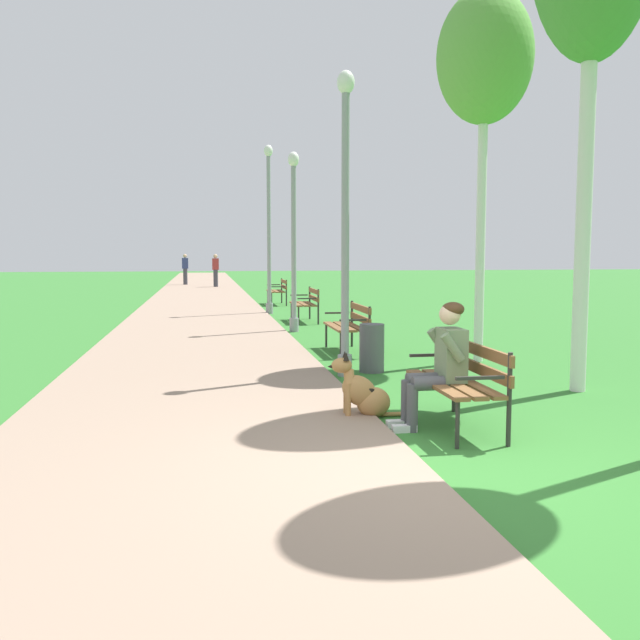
# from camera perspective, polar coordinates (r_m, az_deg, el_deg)

# --- Properties ---
(ground_plane) EXTENTS (120.00, 120.00, 0.00)m
(ground_plane) POSITION_cam_1_polar(r_m,az_deg,el_deg) (5.70, 11.14, -12.23)
(ground_plane) COLOR #33752D
(paved_path) EXTENTS (3.74, 60.00, 0.04)m
(paved_path) POSITION_cam_1_polar(r_m,az_deg,el_deg) (29.12, -9.72, 2.13)
(paved_path) COLOR gray
(paved_path) RESTS_ON ground
(park_bench_near) EXTENTS (0.55, 1.50, 0.85)m
(park_bench_near) POSITION_cam_1_polar(r_m,az_deg,el_deg) (6.97, 11.58, -4.61)
(park_bench_near) COLOR brown
(park_bench_near) RESTS_ON ground
(park_bench_mid) EXTENTS (0.55, 1.50, 0.85)m
(park_bench_mid) POSITION_cam_1_polar(r_m,az_deg,el_deg) (12.03, 2.49, -0.25)
(park_bench_mid) COLOR brown
(park_bench_mid) RESTS_ON ground
(park_bench_far) EXTENTS (0.55, 1.50, 0.85)m
(park_bench_far) POSITION_cam_1_polar(r_m,az_deg,el_deg) (17.32, -1.11, 1.54)
(park_bench_far) COLOR brown
(park_bench_far) RESTS_ON ground
(park_bench_furthest) EXTENTS (0.55, 1.50, 0.85)m
(park_bench_furthest) POSITION_cam_1_polar(r_m,az_deg,el_deg) (23.08, -3.43, 2.54)
(park_bench_furthest) COLOR brown
(park_bench_furthest) RESTS_ON ground
(person_seated_on_near_bench) EXTENTS (0.74, 0.49, 1.25)m
(person_seated_on_near_bench) POSITION_cam_1_polar(r_m,az_deg,el_deg) (6.91, 9.88, -3.26)
(person_seated_on_near_bench) COLOR #4C4C51
(person_seated_on_near_bench) RESTS_ON ground
(dog_shepherd) EXTENTS (0.83, 0.29, 0.71)m
(dog_shepherd) POSITION_cam_1_polar(r_m,az_deg,el_deg) (7.33, 3.61, -6.02)
(dog_shepherd) COLOR #B27F47
(dog_shepherd) RESTS_ON ground
(lamp_post_near) EXTENTS (0.24, 0.24, 4.18)m
(lamp_post_near) POSITION_cam_1_polar(r_m,az_deg,el_deg) (9.65, 2.10, 8.15)
(lamp_post_near) COLOR gray
(lamp_post_near) RESTS_ON ground
(lamp_post_mid) EXTENTS (0.24, 0.24, 3.88)m
(lamp_post_mid) POSITION_cam_1_polar(r_m,az_deg,el_deg) (15.12, -2.17, 6.63)
(lamp_post_mid) COLOR gray
(lamp_post_mid) RESTS_ON ground
(lamp_post_far) EXTENTS (0.24, 0.24, 4.70)m
(lamp_post_far) POSITION_cam_1_polar(r_m,az_deg,el_deg) (19.62, -4.22, 7.59)
(lamp_post_far) COLOR gray
(lamp_post_far) RESTS_ON ground
(birch_tree_third) EXTENTS (1.46, 1.56, 5.75)m
(birch_tree_third) POSITION_cam_1_polar(r_m,az_deg,el_deg) (11.64, 13.38, 20.09)
(birch_tree_third) COLOR silver
(birch_tree_third) RESTS_ON ground
(litter_bin) EXTENTS (0.36, 0.36, 0.70)m
(litter_bin) POSITION_cam_1_polar(r_m,az_deg,el_deg) (10.09, 4.28, -2.31)
(litter_bin) COLOR #515156
(litter_bin) RESTS_ON ground
(pedestrian_distant) EXTENTS (0.32, 0.22, 1.65)m
(pedestrian_distant) POSITION_cam_1_polar(r_m,az_deg,el_deg) (34.65, -8.58, 4.05)
(pedestrian_distant) COLOR #383842
(pedestrian_distant) RESTS_ON ground
(pedestrian_further_distant) EXTENTS (0.32, 0.22, 1.65)m
(pedestrian_further_distant) POSITION_cam_1_polar(r_m,az_deg,el_deg) (37.28, -11.02, 4.11)
(pedestrian_further_distant) COLOR #383842
(pedestrian_further_distant) RESTS_ON ground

